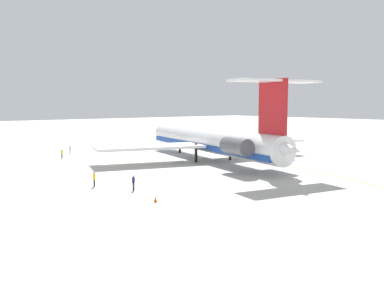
{
  "coord_description": "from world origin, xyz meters",
  "views": [
    {
      "loc": [
        -54.39,
        57.67,
        9.8
      ],
      "look_at": [
        -0.98,
        13.85,
        3.09
      ],
      "focal_mm": 38.64,
      "sensor_mm": 36.0,
      "label": 1
    }
  ],
  "objects_px": {
    "ground_crew_near_nose": "(94,177)",
    "ground_crew_portside": "(133,181)",
    "safety_cone_nose": "(224,143)",
    "ground_crew_near_tail": "(70,149)",
    "safety_cone_wingtip": "(155,199)",
    "safety_cone_tail": "(216,143)",
    "ground_crew_starboard": "(62,153)",
    "main_jetliner": "(213,140)"
  },
  "relations": [
    {
      "from": "ground_crew_portside",
      "to": "safety_cone_wingtip",
      "type": "bearing_deg",
      "value": -29.31
    },
    {
      "from": "ground_crew_starboard",
      "to": "main_jetliner",
      "type": "bearing_deg",
      "value": -146.76
    },
    {
      "from": "main_jetliner",
      "to": "ground_crew_starboard",
      "type": "xyz_separation_m",
      "value": [
        19.91,
        18.83,
        -2.52
      ]
    },
    {
      "from": "main_jetliner",
      "to": "ground_crew_portside",
      "type": "xyz_separation_m",
      "value": [
        -12.22,
        23.38,
        -2.46
      ]
    },
    {
      "from": "ground_crew_portside",
      "to": "ground_crew_starboard",
      "type": "height_order",
      "value": "ground_crew_portside"
    },
    {
      "from": "ground_crew_near_nose",
      "to": "safety_cone_nose",
      "type": "distance_m",
      "value": 56.61
    },
    {
      "from": "ground_crew_near_tail",
      "to": "ground_crew_starboard",
      "type": "bearing_deg",
      "value": 60.66
    },
    {
      "from": "safety_cone_nose",
      "to": "ground_crew_near_nose",
      "type": "bearing_deg",
      "value": 120.4
    },
    {
      "from": "ground_crew_near_nose",
      "to": "main_jetliner",
      "type": "bearing_deg",
      "value": 14.24
    },
    {
      "from": "ground_crew_near_tail",
      "to": "safety_cone_nose",
      "type": "bearing_deg",
      "value": -179.64
    },
    {
      "from": "main_jetliner",
      "to": "ground_crew_starboard",
      "type": "bearing_deg",
      "value": 55.65
    },
    {
      "from": "ground_crew_starboard",
      "to": "safety_cone_nose",
      "type": "xyz_separation_m",
      "value": [
        1.3,
        -41.77,
        -0.8
      ]
    },
    {
      "from": "ground_crew_portside",
      "to": "safety_cone_nose",
      "type": "relative_size",
      "value": 3.25
    },
    {
      "from": "ground_crew_starboard",
      "to": "safety_cone_wingtip",
      "type": "relative_size",
      "value": 3.08
    },
    {
      "from": "ground_crew_near_nose",
      "to": "ground_crew_portside",
      "type": "height_order",
      "value": "ground_crew_near_nose"
    },
    {
      "from": "ground_crew_near_nose",
      "to": "ground_crew_portside",
      "type": "relative_size",
      "value": 1.02
    },
    {
      "from": "safety_cone_wingtip",
      "to": "ground_crew_near_tail",
      "type": "bearing_deg",
      "value": -12.36
    },
    {
      "from": "ground_crew_portside",
      "to": "main_jetliner",
      "type": "bearing_deg",
      "value": 99.65
    },
    {
      "from": "safety_cone_wingtip",
      "to": "safety_cone_tail",
      "type": "bearing_deg",
      "value": -48.4
    },
    {
      "from": "safety_cone_nose",
      "to": "main_jetliner",
      "type": "bearing_deg",
      "value": 132.76
    },
    {
      "from": "main_jetliner",
      "to": "safety_cone_wingtip",
      "type": "relative_size",
      "value": 81.59
    },
    {
      "from": "ground_crew_near_tail",
      "to": "safety_cone_tail",
      "type": "height_order",
      "value": "ground_crew_near_tail"
    },
    {
      "from": "ground_crew_near_nose",
      "to": "ground_crew_near_tail",
      "type": "height_order",
      "value": "ground_crew_near_nose"
    },
    {
      "from": "safety_cone_nose",
      "to": "ground_crew_near_tail",
      "type": "bearing_deg",
      "value": 84.09
    },
    {
      "from": "ground_crew_portside",
      "to": "ground_crew_near_tail",
      "type": "bearing_deg",
      "value": 149.53
    },
    {
      "from": "ground_crew_near_tail",
      "to": "ground_crew_portside",
      "type": "bearing_deg",
      "value": 83.73
    },
    {
      "from": "safety_cone_wingtip",
      "to": "safety_cone_tail",
      "type": "distance_m",
      "value": 60.22
    },
    {
      "from": "ground_crew_near_nose",
      "to": "safety_cone_nose",
      "type": "relative_size",
      "value": 3.33
    },
    {
      "from": "main_jetliner",
      "to": "ground_crew_portside",
      "type": "distance_m",
      "value": 26.5
    },
    {
      "from": "safety_cone_nose",
      "to": "safety_cone_tail",
      "type": "height_order",
      "value": "same"
    },
    {
      "from": "main_jetliner",
      "to": "ground_crew_portside",
      "type": "height_order",
      "value": "main_jetliner"
    },
    {
      "from": "main_jetliner",
      "to": "safety_cone_nose",
      "type": "bearing_deg",
      "value": -34.99
    },
    {
      "from": "safety_cone_wingtip",
      "to": "safety_cone_tail",
      "type": "xyz_separation_m",
      "value": [
        39.98,
        -45.04,
        0.0
      ]
    },
    {
      "from": "ground_crew_near_nose",
      "to": "ground_crew_portside",
      "type": "distance_m",
      "value": 5.41
    },
    {
      "from": "ground_crew_near_tail",
      "to": "safety_cone_nose",
      "type": "distance_m",
      "value": 38.23
    },
    {
      "from": "ground_crew_starboard",
      "to": "ground_crew_near_nose",
      "type": "bearing_deg",
      "value": 155.39
    },
    {
      "from": "safety_cone_tail",
      "to": "ground_crew_near_nose",
      "type": "bearing_deg",
      "value": 122.03
    },
    {
      "from": "ground_crew_near_tail",
      "to": "ground_crew_portside",
      "type": "xyz_separation_m",
      "value": [
        -37.37,
        8.3,
        0.06
      ]
    },
    {
      "from": "ground_crew_near_tail",
      "to": "ground_crew_starboard",
      "type": "relative_size",
      "value": 1.0
    },
    {
      "from": "ground_crew_starboard",
      "to": "safety_cone_wingtip",
      "type": "xyz_separation_m",
      "value": [
        -38.38,
        5.81,
        -0.8
      ]
    },
    {
      "from": "ground_crew_near_tail",
      "to": "safety_cone_wingtip",
      "type": "height_order",
      "value": "ground_crew_near_tail"
    },
    {
      "from": "safety_cone_nose",
      "to": "safety_cone_tail",
      "type": "distance_m",
      "value": 2.57
    }
  ]
}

